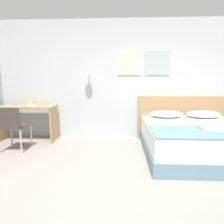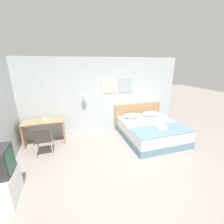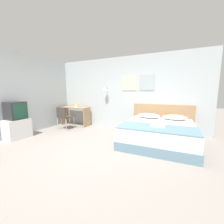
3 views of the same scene
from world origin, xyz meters
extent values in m
plane|color=gray|center=(0.00, 0.00, 0.00)|extent=(24.00, 24.00, 0.00)
cube|color=silver|center=(0.00, 2.54, 1.32)|extent=(6.00, 0.06, 2.65)
cube|color=beige|center=(0.35, 2.50, 1.70)|extent=(0.52, 0.02, 0.52)
cube|color=#A8B7BC|center=(0.98, 2.50, 1.70)|extent=(0.52, 0.02, 0.52)
cylinder|color=#B2B2B7|center=(-0.55, 2.43, 1.55)|extent=(0.02, 0.16, 0.02)
cone|color=white|center=(-0.55, 2.34, 1.50)|extent=(0.17, 0.17, 0.12)
cube|color=#66899E|center=(1.52, 1.47, 0.11)|extent=(1.80, 1.98, 0.22)
cube|color=white|center=(1.52, 1.47, 0.38)|extent=(1.76, 1.94, 0.32)
cube|color=#A87F56|center=(1.52, 2.48, 0.48)|extent=(1.92, 0.06, 0.97)
ellipsoid|color=white|center=(1.13, 2.17, 0.62)|extent=(0.69, 0.46, 0.15)
ellipsoid|color=white|center=(1.90, 2.17, 0.62)|extent=(0.69, 0.46, 0.15)
cube|color=#66899E|center=(1.52, 0.89, 0.55)|extent=(1.74, 0.79, 0.02)
cube|color=white|center=(1.55, 1.03, 0.60)|extent=(0.32, 0.32, 0.06)
cube|color=#A87F56|center=(-1.87, 2.17, 0.75)|extent=(1.20, 0.50, 0.03)
cube|color=#A87F56|center=(-2.45, 2.17, 0.37)|extent=(0.04, 0.46, 0.73)
cube|color=#A87F56|center=(-1.29, 2.17, 0.37)|extent=(0.04, 0.46, 0.73)
cube|color=#3D3833|center=(-1.82, 1.55, 0.46)|extent=(0.45, 0.45, 0.02)
cube|color=#3D3833|center=(-1.82, 1.34, 0.65)|extent=(0.41, 0.03, 0.37)
cylinder|color=#B7B7BC|center=(-2.03, 1.76, 0.22)|extent=(0.03, 0.03, 0.45)
cylinder|color=#B7B7BC|center=(-1.62, 1.76, 0.22)|extent=(0.03, 0.03, 0.45)
cylinder|color=#B7B7BC|center=(-2.03, 1.35, 0.22)|extent=(0.03, 0.03, 0.45)
cylinder|color=#B7B7BC|center=(-1.62, 1.35, 0.22)|extent=(0.03, 0.03, 0.45)
cylinder|color=silver|center=(-1.75, 2.16, 0.79)|extent=(0.25, 0.25, 0.05)
sphere|color=orange|center=(-1.70, 2.15, 0.84)|extent=(0.09, 0.09, 0.09)
sphere|color=#B2C156|center=(-1.79, 2.18, 0.85)|extent=(0.09, 0.09, 0.09)
cube|color=white|center=(-2.36, 0.11, 0.29)|extent=(0.43, 0.66, 0.58)
cube|color=#194733|center=(-2.15, 0.11, 0.84)|extent=(0.01, 0.37, 0.40)
camera|label=1|loc=(0.20, -2.04, 1.30)|focal=32.00mm
camera|label=2|loc=(-1.12, -2.54, 2.47)|focal=24.00mm
camera|label=3|loc=(1.85, -2.36, 1.37)|focal=22.00mm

